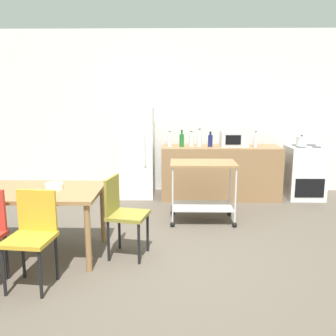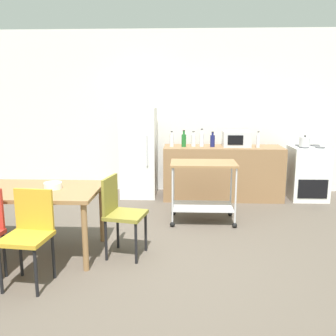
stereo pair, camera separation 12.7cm
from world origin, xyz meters
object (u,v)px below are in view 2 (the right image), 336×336
(dining_table, at_px, (31,196))
(chair_mustard, at_px, (29,231))
(fruit_bowl, at_px, (53,185))
(bottle_hot_sauce, at_px, (212,141))
(microwave, at_px, (236,139))
(bottle_soda, at_px, (184,140))
(bottle_wine, at_px, (172,140))
(chair_olive, at_px, (120,210))
(bottle_vinegar, at_px, (194,140))
(bottle_soy_sauce, at_px, (258,141))
(bottle_sparkling_water, at_px, (202,139))
(refrigerator, at_px, (139,152))
(kitchen_cart, at_px, (203,182))
(kettle, at_px, (305,142))
(stove_oven, at_px, (308,173))

(dining_table, distance_m, chair_mustard, 0.71)
(chair_mustard, xyz_separation_m, fruit_bowl, (-0.00, 0.68, 0.27))
(bottle_hot_sauce, distance_m, microwave, 0.41)
(bottle_soda, distance_m, microwave, 0.89)
(fruit_bowl, bearing_deg, bottle_wine, 62.17)
(dining_table, distance_m, chair_olive, 1.00)
(bottle_soda, distance_m, bottle_vinegar, 0.18)
(microwave, distance_m, bottle_soy_sauce, 0.36)
(bottle_vinegar, bearing_deg, bottle_sparkling_water, -8.82)
(bottle_vinegar, bearing_deg, bottle_soy_sauce, -5.65)
(chair_olive, distance_m, refrigerator, 2.50)
(dining_table, relative_size, bottle_wine, 5.78)
(bottle_vinegar, bearing_deg, chair_mustard, -117.55)
(chair_olive, xyz_separation_m, chair_mustard, (-0.74, -0.65, 0.00))
(kitchen_cart, xyz_separation_m, bottle_vinegar, (-0.11, 1.25, 0.43))
(chair_mustard, xyz_separation_m, bottle_wine, (1.23, 3.01, 0.49))
(kettle, bearing_deg, bottle_hot_sauce, 177.91)
(refrigerator, relative_size, bottle_hot_sauce, 6.08)
(bottle_wine, relative_size, kettle, 1.08)
(dining_table, bearing_deg, bottle_wine, 58.00)
(bottle_wine, height_order, bottle_vinegar, bottle_wine)
(bottle_wine, distance_m, fruit_bowl, 2.64)
(microwave, bearing_deg, refrigerator, 177.43)
(bottle_sparkling_water, relative_size, bottle_hot_sauce, 1.18)
(bottle_wine, xyz_separation_m, bottle_soy_sauce, (1.44, -0.05, 0.00))
(chair_mustard, height_order, fruit_bowl, chair_mustard)
(kitchen_cart, height_order, bottle_hot_sauce, bottle_hot_sauce)
(kettle, bearing_deg, chair_olive, -139.34)
(chair_olive, height_order, bottle_sparkling_water, bottle_sparkling_water)
(dining_table, relative_size, kitchen_cart, 1.65)
(dining_table, bearing_deg, kettle, 32.13)
(chair_olive, distance_m, kettle, 3.57)
(kitchen_cart, height_order, fruit_bowl, kitchen_cart)
(bottle_hot_sauce, height_order, microwave, microwave)
(bottle_soda, distance_m, bottle_sparkling_water, 0.31)
(bottle_sparkling_water, bearing_deg, chair_mustard, -119.72)
(bottle_soy_sauce, bearing_deg, kitchen_cart, -130.00)
(bottle_sparkling_water, bearing_deg, bottle_hot_sauce, -7.76)
(stove_oven, height_order, refrigerator, refrigerator)
(dining_table, distance_m, bottle_soda, 2.89)
(bottle_soy_sauce, bearing_deg, chair_mustard, -132.04)
(chair_olive, distance_m, microwave, 2.93)
(stove_oven, height_order, bottle_soda, bottle_soda)
(stove_oven, xyz_separation_m, bottle_hot_sauce, (-1.63, -0.04, 0.55))
(dining_table, height_order, bottle_hot_sauce, bottle_hot_sauce)
(dining_table, bearing_deg, bottle_vinegar, 52.63)
(chair_olive, distance_m, bottle_sparkling_water, 2.64)
(refrigerator, xyz_separation_m, bottle_wine, (0.58, -0.13, 0.23))
(fruit_bowl, bearing_deg, bottle_hot_sauce, 50.65)
(fruit_bowl, bearing_deg, chair_olive, -2.14)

